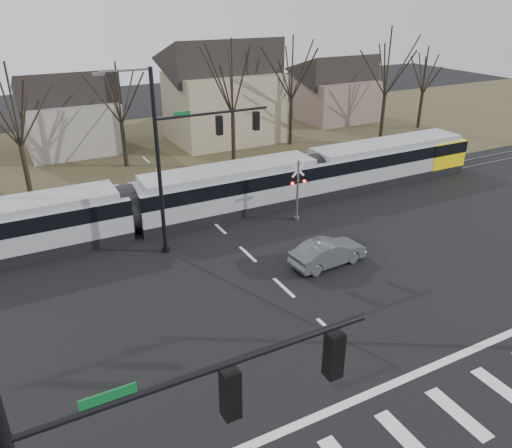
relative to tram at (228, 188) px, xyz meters
name	(u,v)px	position (x,y,z in m)	size (l,w,h in m)	color
ground	(359,358)	(-1.58, -16.00, -1.71)	(140.00, 140.00, 0.00)	black
grass_verge	(140,154)	(-1.58, 16.00, -1.70)	(140.00, 28.00, 0.01)	#38331E
crosswalk	(433,426)	(-1.58, -20.00, -1.70)	(27.00, 2.60, 0.01)	silver
stop_line	(389,385)	(-1.58, -17.80, -1.70)	(28.00, 0.35, 0.01)	silver
lane_dashes	(207,216)	(-1.58, 0.00, -1.70)	(0.18, 30.00, 0.01)	silver
rail_pair	(208,217)	(-1.58, -0.20, -1.68)	(90.00, 1.52, 0.06)	#59595E
tram	(228,188)	(0.00, 0.00, 0.00)	(41.36, 3.07, 3.14)	gray
sedan	(328,252)	(1.75, -9.03, -0.99)	(4.46, 1.84, 1.43)	#48494E
signal_pole_far	(186,151)	(-3.99, -3.50, 3.99)	(9.28, 0.44, 10.20)	black
rail_crossing_signal	(298,193)	(3.42, -3.21, 0.18)	(1.08, 0.36, 4.00)	#59595B
tree_row	(179,110)	(0.42, 10.00, 3.29)	(59.20, 7.20, 10.00)	black
house_b	(69,108)	(-6.58, 20.00, 2.26)	(8.64, 7.56, 7.65)	gray
house_c	(223,87)	(7.42, 17.00, 3.52)	(10.80, 8.64, 10.10)	gray
house_d	(336,85)	(22.42, 19.00, 2.26)	(8.64, 7.56, 7.65)	#6B584F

